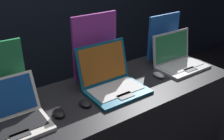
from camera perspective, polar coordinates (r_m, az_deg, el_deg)
name	(u,v)px	position (r m, az deg, el deg)	size (l,w,h in m)	color
laptop_front	(12,117)	(1.51, -21.02, -9.52)	(0.36, 0.32, 0.23)	silver
mouse_front	(59,113)	(1.55, -11.55, -9.20)	(0.07, 0.10, 0.03)	black
laptop_middle	(112,80)	(1.75, -0.06, -2.24)	(0.39, 0.36, 0.29)	#0F5170
mouse_middle	(85,103)	(1.61, -5.83, -7.24)	(0.07, 0.09, 0.03)	black
promo_stand_middle	(95,49)	(1.83, -3.69, 4.60)	(0.34, 0.07, 0.47)	black
laptop_back	(178,59)	(2.15, 14.22, 2.30)	(0.39, 0.29, 0.26)	#B7B7BC
mouse_back	(159,75)	(1.96, 10.12, -1.08)	(0.06, 0.10, 0.03)	#B2B2B7
promo_stand_back	(163,39)	(2.22, 11.09, 6.72)	(0.32, 0.07, 0.39)	black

